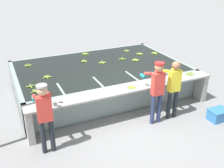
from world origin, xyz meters
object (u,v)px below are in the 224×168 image
at_px(worker_2, 173,84).
at_px(banana_bunch_floating_6, 35,91).
at_px(banana_bunch_floating_5, 47,77).
at_px(banana_bunch_floating_11, 31,86).
at_px(banana_bunch_floating_10, 28,65).
at_px(banana_bunch_ledge_1, 190,74).
at_px(banana_bunch_floating_3, 136,60).
at_px(banana_bunch_floating_0, 155,53).
at_px(banana_bunch_floating_4, 84,61).
at_px(banana_bunch_floating_2, 127,51).
at_px(worker_0, 45,112).
at_px(knife_0, 64,102).
at_px(banana_bunch_floating_1, 102,63).
at_px(banana_bunch_floating_7, 122,59).
at_px(banana_bunch_floating_9, 140,54).
at_px(banana_bunch_floating_8, 85,54).
at_px(worker_1, 157,87).
at_px(crate, 218,115).
at_px(banana_bunch_ledge_0, 131,87).

relative_size(worker_2, banana_bunch_floating_6, 6.17).
distance_m(banana_bunch_floating_5, banana_bunch_floating_11, 0.71).
bearing_deg(banana_bunch_floating_11, banana_bunch_floating_10, 83.77).
distance_m(banana_bunch_floating_5, banana_bunch_ledge_1, 4.29).
relative_size(banana_bunch_floating_3, banana_bunch_ledge_1, 1.00).
bearing_deg(banana_bunch_floating_0, banana_bunch_floating_11, -167.08).
bearing_deg(banana_bunch_floating_4, banana_bunch_floating_6, -138.60).
height_order(banana_bunch_floating_2, banana_bunch_floating_5, same).
xyz_separation_m(worker_0, banana_bunch_floating_4, (1.97, 3.09, -0.11)).
distance_m(worker_2, banana_bunch_ledge_1, 1.21).
bearing_deg(banana_bunch_floating_4, knife_0, -118.64).
xyz_separation_m(banana_bunch_floating_1, banana_bunch_floating_7, (0.79, 0.06, 0.00)).
bearing_deg(banana_bunch_ledge_1, banana_bunch_floating_9, 98.97).
bearing_deg(banana_bunch_floating_5, banana_bunch_floating_10, 105.95).
height_order(banana_bunch_floating_2, banana_bunch_floating_6, same).
xyz_separation_m(banana_bunch_floating_3, banana_bunch_floating_10, (-3.48, 1.01, 0.00)).
bearing_deg(banana_bunch_floating_11, worker_0, -89.17).
bearing_deg(banana_bunch_floating_8, banana_bunch_floating_1, -80.14).
distance_m(banana_bunch_floating_4, banana_bunch_floating_8, 0.82).
bearing_deg(worker_1, worker_0, -179.75).
xyz_separation_m(banana_bunch_floating_0, banana_bunch_floating_10, (-4.52, 0.63, 0.00)).
bearing_deg(banana_bunch_ledge_1, banana_bunch_floating_1, 134.43).
bearing_deg(banana_bunch_floating_0, knife_0, -150.22).
height_order(banana_bunch_floating_2, banana_bunch_floating_4, same).
height_order(banana_bunch_floating_6, crate, banana_bunch_floating_6).
bearing_deg(banana_bunch_floating_11, banana_bunch_floating_4, 33.66).
bearing_deg(banana_bunch_floating_10, banana_bunch_ledge_1, -33.14).
bearing_deg(worker_0, banana_bunch_floating_11, 90.83).
xyz_separation_m(banana_bunch_floating_8, banana_bunch_floating_9, (1.84, -0.85, 0.00)).
height_order(banana_bunch_floating_4, banana_bunch_floating_10, same).
distance_m(worker_1, worker_2, 0.56).
xyz_separation_m(banana_bunch_floating_5, banana_bunch_floating_9, (3.61, 0.79, -0.00)).
bearing_deg(worker_1, banana_bunch_floating_9, 67.55).
relative_size(worker_1, banana_bunch_floating_0, 6.14).
height_order(worker_0, banana_bunch_floating_8, worker_0).
bearing_deg(banana_bunch_floating_6, banana_bunch_floating_11, 97.95).
bearing_deg(worker_0, banana_bunch_floating_4, 57.46).
height_order(banana_bunch_floating_0, banana_bunch_floating_11, same).
xyz_separation_m(banana_bunch_floating_7, crate, (1.26, -3.39, -0.75)).
height_order(banana_bunch_floating_1, banana_bunch_floating_11, same).
bearing_deg(banana_bunch_floating_7, banana_bunch_floating_9, 16.69).
xyz_separation_m(banana_bunch_floating_1, banana_bunch_ledge_1, (2.02, -2.06, 0.00)).
relative_size(banana_bunch_floating_9, banana_bunch_ledge_0, 1.00).
height_order(banana_bunch_floating_4, banana_bunch_floating_8, same).
xyz_separation_m(banana_bunch_floating_0, banana_bunch_floating_1, (-2.19, -0.15, 0.00)).
xyz_separation_m(banana_bunch_floating_4, banana_bunch_floating_10, (-1.81, 0.38, -0.00)).
distance_m(worker_0, banana_bunch_floating_7, 4.28).
bearing_deg(worker_1, banana_bunch_floating_6, 154.52).
bearing_deg(worker_0, banana_bunch_floating_2, 42.51).
distance_m(banana_bunch_floating_7, banana_bunch_floating_8, 1.48).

